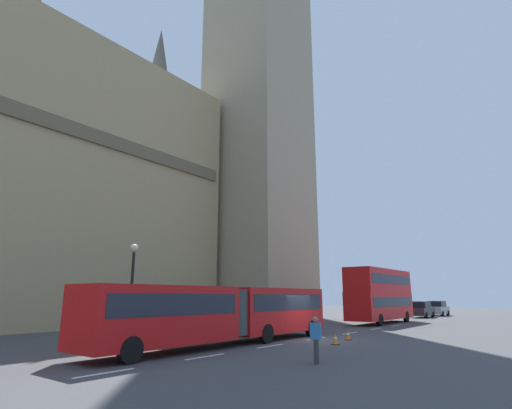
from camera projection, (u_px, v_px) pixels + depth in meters
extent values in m
plane|color=#424244|center=(311.00, 340.00, 23.15)|extent=(160.00, 160.00, 0.00)
cube|color=silver|center=(105.00, 373.00, 13.01)|extent=(2.20, 0.16, 0.01)
cube|color=silver|center=(205.00, 357.00, 16.55)|extent=(2.20, 0.16, 0.01)
cube|color=silver|center=(270.00, 346.00, 20.10)|extent=(2.20, 0.16, 0.01)
cube|color=silver|center=(316.00, 339.00, 23.64)|extent=(2.20, 0.16, 0.01)
cube|color=silver|center=(350.00, 333.00, 27.18)|extent=(2.20, 0.16, 0.01)
cube|color=silver|center=(376.00, 329.00, 30.72)|extent=(2.20, 0.16, 0.01)
cube|color=silver|center=(396.00, 325.00, 34.26)|extent=(2.20, 0.16, 0.01)
cube|color=tan|center=(258.00, 80.00, 51.58)|extent=(10.27, 10.27, 59.22)
cone|color=#565147|center=(160.00, 57.00, 43.99)|extent=(2.40, 2.40, 6.89)
cube|color=red|center=(273.00, 310.00, 24.05)|extent=(7.59, 2.50, 2.50)
cube|color=#1E232D|center=(273.00, 302.00, 24.15)|extent=(6.98, 2.54, 0.90)
cube|color=red|center=(161.00, 315.00, 17.52)|extent=(7.59, 2.50, 2.50)
cube|color=#1E232D|center=(162.00, 304.00, 17.62)|extent=(6.98, 2.54, 0.90)
cylinder|color=#3F3F3F|center=(226.00, 312.00, 20.78)|extent=(2.38, 2.38, 2.25)
cylinder|color=black|center=(311.00, 328.00, 24.99)|extent=(1.00, 0.30, 1.00)
cylinder|color=black|center=(266.00, 334.00, 21.37)|extent=(1.00, 0.30, 1.00)
cylinder|color=black|center=(130.00, 350.00, 14.83)|extent=(1.00, 0.30, 1.00)
cube|color=red|center=(381.00, 306.00, 37.36)|extent=(10.76, 2.50, 2.40)
cube|color=#1E232D|center=(381.00, 302.00, 37.44)|extent=(9.68, 2.54, 0.84)
cube|color=red|center=(379.00, 281.00, 37.87)|extent=(10.54, 2.50, 2.10)
cube|color=#1E232D|center=(379.00, 280.00, 37.89)|extent=(9.68, 2.54, 0.84)
cylinder|color=black|center=(406.00, 317.00, 39.09)|extent=(1.00, 0.30, 1.00)
cylinder|color=black|center=(380.00, 320.00, 33.79)|extent=(1.00, 0.30, 1.00)
cube|color=black|center=(422.00, 311.00, 47.29)|extent=(4.40, 1.80, 0.90)
cube|color=black|center=(421.00, 304.00, 47.31)|extent=(2.46, 1.66, 0.70)
cylinder|color=black|center=(433.00, 314.00, 47.80)|extent=(0.64, 0.30, 0.64)
cylinder|color=black|center=(426.00, 315.00, 45.63)|extent=(0.64, 0.30, 0.64)
cube|color=gray|center=(438.00, 310.00, 51.51)|extent=(4.40, 1.80, 0.90)
cube|color=black|center=(437.00, 304.00, 51.53)|extent=(2.46, 1.66, 0.70)
cylinder|color=black|center=(448.00, 313.00, 52.02)|extent=(0.64, 0.30, 0.64)
cylinder|color=black|center=(442.00, 314.00, 49.85)|extent=(0.64, 0.30, 0.64)
cube|color=black|center=(336.00, 344.00, 20.71)|extent=(0.36, 0.36, 0.03)
cone|color=orange|center=(335.00, 338.00, 20.77)|extent=(0.28, 0.28, 0.55)
cylinder|color=white|center=(335.00, 338.00, 20.78)|extent=(0.17, 0.17, 0.08)
cube|color=black|center=(348.00, 340.00, 22.91)|extent=(0.36, 0.36, 0.03)
cone|color=orange|center=(348.00, 334.00, 22.98)|extent=(0.28, 0.28, 0.55)
cylinder|color=white|center=(348.00, 334.00, 22.98)|extent=(0.17, 0.17, 0.08)
cylinder|color=black|center=(128.00, 341.00, 21.09)|extent=(0.32, 0.32, 0.30)
cylinder|color=black|center=(131.00, 297.00, 21.59)|extent=(0.16, 0.16, 4.80)
sphere|color=beige|center=(134.00, 248.00, 22.18)|extent=(0.44, 0.44, 0.44)
cylinder|color=#333333|center=(316.00, 352.00, 14.80)|extent=(0.16, 0.16, 0.86)
cylinder|color=#333333|center=(317.00, 351.00, 14.99)|extent=(0.16, 0.16, 0.86)
cube|color=#3372B2|center=(316.00, 331.00, 15.06)|extent=(0.37, 0.46, 0.60)
sphere|color=#936B4C|center=(315.00, 320.00, 15.16)|extent=(0.22, 0.22, 0.22)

